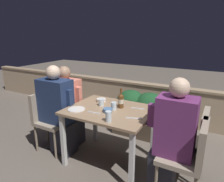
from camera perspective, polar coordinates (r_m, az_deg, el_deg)
name	(u,v)px	position (r m, az deg, el deg)	size (l,w,h in m)	color
ground_plane	(110,160)	(2.84, -0.63, -19.18)	(16.00, 16.00, 0.00)	#665B51
parapet_wall	(149,101)	(3.99, 10.60, -2.87)	(9.00, 0.18, 0.72)	tan
dining_table	(110,116)	(2.53, -0.68, -7.22)	(1.03, 0.82, 0.74)	#937556
planter_hedge	(149,113)	(3.27, 10.61, -6.25)	(1.17, 0.47, 0.75)	brown
chair_left_near	(49,115)	(3.03, -17.69, -6.50)	(0.43, 0.42, 0.84)	gray
person_navy_jumper	(58,110)	(2.86, -15.17, -5.38)	(0.51, 0.26, 1.25)	#282833
chair_left_far	(59,108)	(3.24, -15.00, -4.80)	(0.43, 0.42, 0.84)	gray
person_coral_top	(68,106)	(3.09, -12.47, -4.10)	(0.50, 0.26, 1.19)	#282833
chair_right_near	(190,153)	(2.19, 21.48, -16.05)	(0.43, 0.42, 0.84)	gray
person_purple_stripe	(171,137)	(2.15, 16.62, -12.58)	(0.47, 0.26, 1.25)	#282833
chair_right_far	(193,138)	(2.47, 22.18, -12.30)	(0.43, 0.42, 0.84)	gray
beer_bottle	(121,100)	(2.51, 2.56, -2.69)	(0.07, 0.07, 0.25)	brown
plate_0	(76,109)	(2.51, -10.11, -5.17)	(0.21, 0.21, 0.01)	silver
bowl_0	(101,100)	(2.76, -3.11, -2.55)	(0.13, 0.13, 0.04)	silver
bowl_1	(108,110)	(2.40, -1.26, -5.45)	(0.11, 0.11, 0.05)	#4C709E
glass_cup_0	(109,117)	(2.13, -1.00, -7.31)	(0.06, 0.06, 0.12)	silver
glass_cup_1	(101,102)	(2.60, -3.09, -3.29)	(0.07, 0.07, 0.09)	silver
glass_cup_2	(114,106)	(2.46, 0.51, -4.30)	(0.07, 0.07, 0.10)	silver
fork_0	(133,118)	(2.24, 6.13, -7.73)	(0.17, 0.07, 0.01)	silver
fork_1	(94,113)	(2.38, -5.12, -6.18)	(0.17, 0.03, 0.01)	silver
fork_2	(138,108)	(2.53, 7.38, -4.95)	(0.17, 0.05, 0.01)	silver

